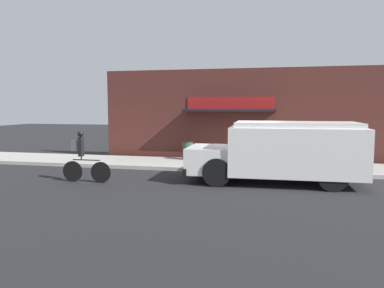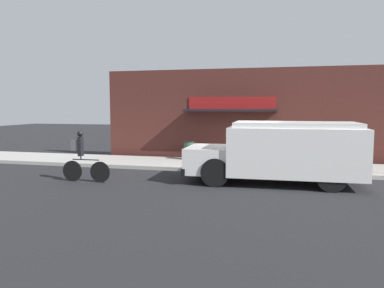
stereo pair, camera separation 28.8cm
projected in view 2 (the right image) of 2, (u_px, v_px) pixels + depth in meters
name	position (u px, v px, depth m)	size (l,w,h in m)	color
ground_plane	(243.00, 174.00, 13.98)	(70.00, 70.00, 0.00)	#232326
sidewalk	(247.00, 166.00, 15.34)	(28.00, 2.83, 0.15)	#ADAAA3
storefront	(251.00, 115.00, 16.89)	(13.91, 1.00, 4.23)	#4C231E
school_bus	(282.00, 151.00, 12.15)	(5.67, 2.71, 2.01)	white
cyclist	(83.00, 158.00, 12.48)	(1.71, 0.20, 1.72)	black
trash_bin	(189.00, 150.00, 16.74)	(0.48, 0.48, 0.83)	#2D5138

